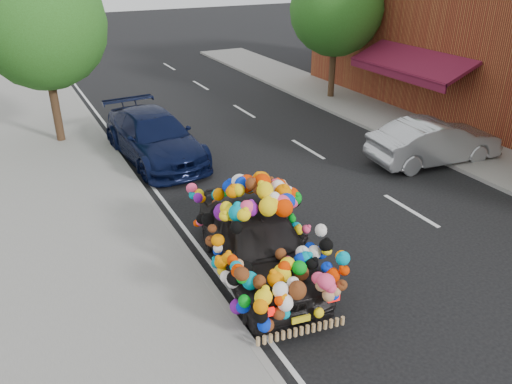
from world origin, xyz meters
TOP-DOWN VIEW (x-y plane):
  - ground at (0.00, 0.00)m, footprint 100.00×100.00m
  - sidewalk at (-4.30, 0.00)m, footprint 4.00×60.00m
  - kerb at (-2.35, 0.00)m, footprint 0.15×60.00m
  - footpath_far at (8.20, 3.00)m, footprint 3.00×40.00m
  - lane_markings at (3.60, 0.00)m, footprint 6.00×50.00m
  - tree_near_sidewalk at (-3.80, 9.50)m, footprint 4.20×4.20m
  - tree_far_b at (8.00, 10.00)m, footprint 4.00×4.00m
  - plush_art_car at (-1.21, -0.61)m, footprint 2.74×4.82m
  - navy_sedan at (-1.26, 6.57)m, footprint 2.47×5.31m
  - silver_hatchback at (6.51, 2.22)m, footprint 4.39×1.95m

SIDE VIEW (x-z plane):
  - ground at x=0.00m, z-range 0.00..0.00m
  - lane_markings at x=3.60m, z-range 0.00..0.01m
  - sidewalk at x=-4.30m, z-range 0.00..0.12m
  - footpath_far at x=8.20m, z-range 0.00..0.12m
  - kerb at x=-2.35m, z-range 0.00..0.13m
  - silver_hatchback at x=6.51m, z-range 0.00..1.40m
  - navy_sedan at x=-1.26m, z-range 0.00..1.50m
  - plush_art_car at x=-1.21m, z-range 0.03..2.16m
  - tree_far_b at x=8.00m, z-range 0.94..6.84m
  - tree_near_sidewalk at x=-3.80m, z-range 0.96..7.09m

